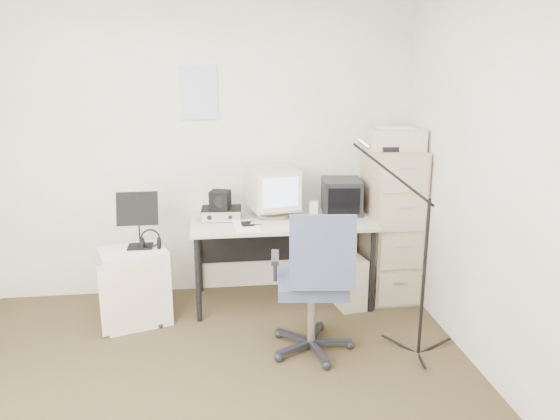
{
  "coord_description": "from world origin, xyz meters",
  "views": [
    {
      "loc": [
        0.07,
        -2.86,
        2.0
      ],
      "look_at": [
        0.55,
        0.95,
        0.95
      ],
      "focal_mm": 35.0,
      "sensor_mm": 36.0,
      "label": 1
    }
  ],
  "objects": [
    {
      "name": "floor",
      "position": [
        0.0,
        0.0,
        -0.01
      ],
      "size": [
        3.6,
        3.6,
        0.01
      ],
      "primitive_type": "cube",
      "color": "#3B341F",
      "rests_on": "ground"
    },
    {
      "name": "wall_back",
      "position": [
        0.0,
        1.8,
        1.25
      ],
      "size": [
        3.6,
        0.02,
        2.5
      ],
      "primitive_type": "cube",
      "color": "white",
      "rests_on": "ground"
    },
    {
      "name": "wall_front",
      "position": [
        0.0,
        -1.8,
        1.25
      ],
      "size": [
        3.6,
        0.02,
        2.5
      ],
      "primitive_type": "cube",
      "color": "white",
      "rests_on": "ground"
    },
    {
      "name": "wall_right",
      "position": [
        1.8,
        0.0,
        1.25
      ],
      "size": [
        0.02,
        3.6,
        2.5
      ],
      "primitive_type": "cube",
      "color": "white",
      "rests_on": "ground"
    },
    {
      "name": "wall_calendar",
      "position": [
        -0.02,
        1.79,
        1.75
      ],
      "size": [
        0.3,
        0.02,
        0.44
      ],
      "primitive_type": "cube",
      "color": "white",
      "rests_on": "wall_back"
    },
    {
      "name": "filing_cabinet",
      "position": [
        1.58,
        1.48,
        0.65
      ],
      "size": [
        0.4,
        0.6,
        1.3
      ],
      "primitive_type": "cube",
      "color": "#BAAC93",
      "rests_on": "floor"
    },
    {
      "name": "printer",
      "position": [
        1.58,
        1.44,
        1.38
      ],
      "size": [
        0.47,
        0.35,
        0.17
      ],
      "primitive_type": "cube",
      "rotation": [
        0.0,
        0.0,
        -0.14
      ],
      "color": "#BFB091",
      "rests_on": "filing_cabinet"
    },
    {
      "name": "desk",
      "position": [
        0.63,
        1.45,
        0.36
      ],
      "size": [
        1.5,
        0.7,
        0.73
      ],
      "primitive_type": "cube",
      "color": "#ACA993",
      "rests_on": "floor"
    },
    {
      "name": "crt_monitor",
      "position": [
        0.56,
        1.54,
        0.94
      ],
      "size": [
        0.44,
        0.46,
        0.42
      ],
      "primitive_type": "cube",
      "rotation": [
        0.0,
        0.0,
        0.18
      ],
      "color": "#BFB091",
      "rests_on": "desk"
    },
    {
      "name": "crt_tv",
      "position": [
        1.16,
        1.59,
        0.88
      ],
      "size": [
        0.36,
        0.38,
        0.3
      ],
      "primitive_type": "cube",
      "rotation": [
        0.0,
        0.0,
        -0.11
      ],
      "color": "black",
      "rests_on": "desk"
    },
    {
      "name": "desk_speaker",
      "position": [
        0.91,
        1.5,
        0.8
      ],
      "size": [
        0.09,
        0.09,
        0.13
      ],
      "primitive_type": "cube",
      "rotation": [
        0.0,
        0.0,
        -0.23
      ],
      "color": "beige",
      "rests_on": "desk"
    },
    {
      "name": "keyboard",
      "position": [
        0.59,
        1.27,
        0.74
      ],
      "size": [
        0.52,
        0.29,
        0.03
      ],
      "primitive_type": "cube",
      "rotation": [
        0.0,
        0.0,
        -0.25
      ],
      "color": "#BFB091",
      "rests_on": "desk"
    },
    {
      "name": "mouse",
      "position": [
        0.97,
        1.29,
        0.75
      ],
      "size": [
        0.07,
        0.11,
        0.03
      ],
      "primitive_type": "cube",
      "rotation": [
        0.0,
        0.0,
        -0.08
      ],
      "color": "black",
      "rests_on": "desk"
    },
    {
      "name": "radio_receiver",
      "position": [
        0.13,
        1.53,
        0.78
      ],
      "size": [
        0.34,
        0.25,
        0.09
      ],
      "primitive_type": "cube",
      "rotation": [
        0.0,
        0.0,
        -0.06
      ],
      "color": "black",
      "rests_on": "desk"
    },
    {
      "name": "radio_speaker",
      "position": [
        0.12,
        1.51,
        0.9
      ],
      "size": [
        0.19,
        0.18,
        0.15
      ],
      "primitive_type": "cube",
      "rotation": [
        0.0,
        0.0,
        -0.3
      ],
      "color": "black",
      "rests_on": "radio_receiver"
    },
    {
      "name": "papers",
      "position": [
        0.32,
        1.29,
        0.74
      ],
      "size": [
        0.21,
        0.28,
        0.02
      ],
      "primitive_type": "cube",
      "rotation": [
        0.0,
        0.0,
        0.05
      ],
      "color": "white",
      "rests_on": "desk"
    },
    {
      "name": "pc_tower",
      "position": [
        1.16,
        1.35,
        0.22
      ],
      "size": [
        0.28,
        0.5,
        0.44
      ],
      "primitive_type": "cube",
      "rotation": [
        0.0,
        0.0,
        0.17
      ],
      "color": "#BFB091",
      "rests_on": "floor"
    },
    {
      "name": "office_chair",
      "position": [
        0.73,
        0.6,
        0.53
      ],
      "size": [
        0.68,
        0.68,
        1.06
      ],
      "primitive_type": "cube",
      "rotation": [
        0.0,
        0.0,
        -0.12
      ],
      "color": "#303B50",
      "rests_on": "floor"
    },
    {
      "name": "side_cart",
      "position": [
        -0.56,
        1.21,
        0.3
      ],
      "size": [
        0.58,
        0.52,
        0.6
      ],
      "primitive_type": "cube",
      "rotation": [
        0.0,
        0.0,
        0.32
      ],
      "color": "silver",
      "rests_on": "floor"
    },
    {
      "name": "music_stand",
      "position": [
        -0.51,
        1.25,
        0.83
      ],
      "size": [
        0.33,
        0.21,
        0.45
      ],
      "primitive_type": "cube",
      "rotation": [
        0.0,
        0.0,
        -0.16
      ],
      "color": "black",
      "rests_on": "side_cart"
    },
    {
      "name": "headphones",
      "position": [
        -0.42,
        1.22,
        0.65
      ],
      "size": [
        0.19,
        0.19,
        0.03
      ],
      "primitive_type": "torus",
      "rotation": [
        0.0,
        0.0,
        -0.19
      ],
      "color": "black",
      "rests_on": "side_cart"
    },
    {
      "name": "mic_stand",
      "position": [
        1.48,
        0.46,
        0.74
      ],
      "size": [
        0.03,
        0.03,
        1.48
      ],
      "primitive_type": "cylinder",
      "rotation": [
        0.0,
        0.0,
        2.37
      ],
      "color": "black",
      "rests_on": "floor"
    }
  ]
}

